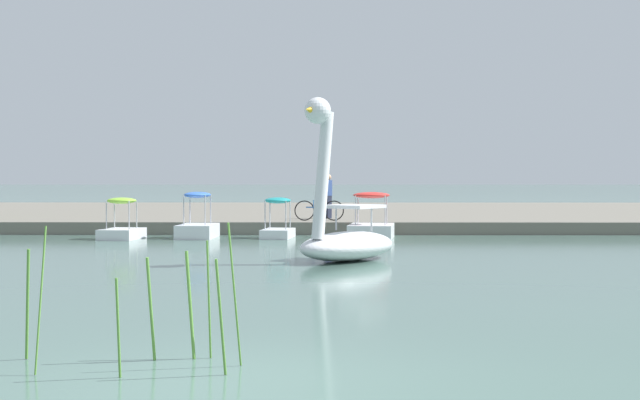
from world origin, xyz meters
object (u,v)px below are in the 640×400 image
object	(u,v)px
pedal_boat_teal	(278,224)
pedal_boat_blue	(197,225)
swan_boat	(344,232)
bicycle_parked	(319,210)
person_on_path	(328,195)
pedal_boat_lime	(122,227)
pedal_boat_red	(371,225)

from	to	relation	value
pedal_boat_teal	pedal_boat_blue	bearing A→B (deg)	-179.69
swan_boat	bicycle_parked	world-z (taller)	swan_boat
person_on_path	swan_boat	bearing A→B (deg)	-88.25
pedal_boat_teal	pedal_boat_lime	world-z (taller)	pedal_boat_lime
swan_boat	pedal_boat_teal	world-z (taller)	swan_boat
pedal_boat_teal	bicycle_parked	distance (m)	3.25
swan_boat	pedal_boat_teal	size ratio (longest dim) A/B	2.06
swan_boat	pedal_boat_teal	distance (m)	8.69
swan_boat	pedal_boat_lime	world-z (taller)	swan_boat
pedal_boat_red	pedal_boat_lime	size ratio (longest dim) A/B	1.26
pedal_boat_teal	bicycle_parked	world-z (taller)	pedal_boat_teal
pedal_boat_blue	person_on_path	size ratio (longest dim) A/B	1.29
swan_boat	pedal_boat_lime	size ratio (longest dim) A/B	2.03
pedal_boat_red	pedal_boat_blue	size ratio (longest dim) A/B	1.09
pedal_boat_red	bicycle_parked	world-z (taller)	pedal_boat_red
pedal_boat_red	person_on_path	size ratio (longest dim) A/B	1.41
pedal_boat_blue	bicycle_parked	bearing A→B (deg)	36.96
pedal_boat_blue	person_on_path	xyz separation A→B (m)	(4.27, 4.74, 0.89)
swan_boat	pedal_boat_red	size ratio (longest dim) A/B	1.61
person_on_path	bicycle_parked	world-z (taller)	person_on_path
person_on_path	bicycle_parked	size ratio (longest dim) A/B	0.94
bicycle_parked	pedal_boat_blue	bearing A→B (deg)	-143.04
pedal_boat_red	pedal_boat_teal	world-z (taller)	pedal_boat_red
swan_boat	pedal_boat_blue	world-z (taller)	swan_boat
swan_boat	bicycle_parked	distance (m)	11.42
pedal_boat_blue	pedal_boat_lime	xyz separation A→B (m)	(-2.36, -0.55, -0.04)
pedal_boat_teal	pedal_boat_blue	size ratio (longest dim) A/B	0.86
swan_boat	pedal_boat_teal	bearing A→B (deg)	103.61
person_on_path	bicycle_parked	xyz separation A→B (m)	(-0.32, -1.77, -0.53)
pedal_boat_blue	person_on_path	world-z (taller)	person_on_path
person_on_path	pedal_boat_lime	bearing A→B (deg)	-141.40
pedal_boat_teal	pedal_boat_lime	distance (m)	5.02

